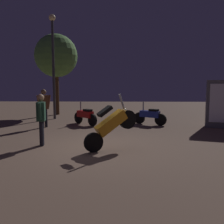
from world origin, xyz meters
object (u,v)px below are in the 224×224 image
motorcycle_red_parked_right (85,116)px  streetlamp_near (53,55)px  motorcycle_blue_parked_left (150,116)px  person_bystander_far (44,105)px  person_rider_beside (41,115)px  motorcycle_orange_foreground (111,125)px

motorcycle_red_parked_right → streetlamp_near: 4.19m
motorcycle_blue_parked_left → person_bystander_far: person_bystander_far is taller
motorcycle_blue_parked_left → person_rider_beside: person_rider_beside is taller
motorcycle_orange_foreground → motorcycle_blue_parked_left: (1.71, 4.52, -0.31)m
motorcycle_blue_parked_left → person_rider_beside: bearing=78.2°
motorcycle_red_parked_right → streetlamp_near: (-2.00, 1.99, 3.10)m
person_rider_beside → streetlamp_near: (-1.19, 5.94, 2.58)m
motorcycle_orange_foreground → motorcycle_red_parked_right: 4.62m
motorcycle_orange_foreground → person_rider_beside: (-2.17, 0.45, 0.21)m
person_bystander_far → streetlamp_near: size_ratio=0.30×
person_bystander_far → person_rider_beside: bearing=-23.8°
motorcycle_orange_foreground → person_bystander_far: person_bystander_far is taller
motorcycle_red_parked_right → person_bystander_far: person_bystander_far is taller
person_bystander_far → motorcycle_orange_foreground: bearing=0.5°
motorcycle_orange_foreground → person_bystander_far: bearing=101.5°
motorcycle_orange_foreground → person_rider_beside: bearing=139.5°
motorcycle_blue_parked_left → motorcycle_red_parked_right: size_ratio=1.17×
motorcycle_blue_parked_left → person_bystander_far: 4.91m
motorcycle_orange_foreground → person_rider_beside: motorcycle_orange_foreground is taller
motorcycle_blue_parked_left → person_bystander_far: (-4.80, -0.87, 0.58)m
motorcycle_orange_foreground → person_rider_beside: size_ratio=1.01×
motorcycle_orange_foreground → streetlamp_near: size_ratio=0.29×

